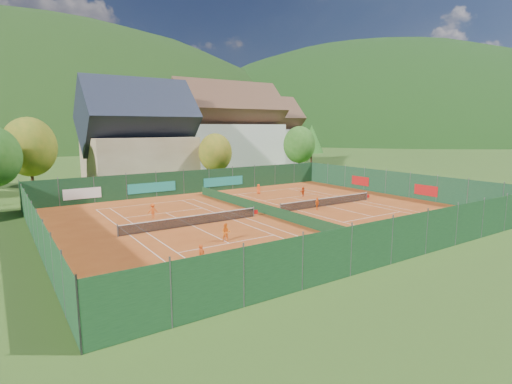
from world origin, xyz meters
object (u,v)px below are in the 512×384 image
object	(u,v)px
chalet	(139,140)
hotel_block_b	(263,135)
player_left_far	(153,211)
ball_hopper	(431,215)
hotel_block_a	(227,133)
player_right_far_a	(258,189)
player_left_mid	(226,232)
player_right_near	(317,204)
player_left_near	(201,256)
player_right_far_b	(303,192)

from	to	relation	value
chalet	hotel_block_b	bearing A→B (deg)	22.99
player_left_far	hotel_block_b	bearing A→B (deg)	-129.96
ball_hopper	player_left_far	xyz separation A→B (m)	(-21.00, 15.24, 0.15)
ball_hopper	player_left_far	world-z (taller)	player_left_far
hotel_block_a	player_right_far_a	world-z (taller)	hotel_block_a
player_left_mid	player_right_near	world-z (taller)	player_left_mid
ball_hopper	player_left_mid	distance (m)	19.62
chalet	player_right_near	world-z (taller)	chalet
ball_hopper	player_left_near	bearing A→B (deg)	178.79
ball_hopper	player_left_near	world-z (taller)	player_left_near
hotel_block_a	player_left_far	size ratio (longest dim) A/B	15.24
player_left_far	player_left_mid	bearing A→B (deg)	105.77
player_left_mid	player_right_far_a	world-z (taller)	player_left_mid
player_left_near	hotel_block_b	bearing A→B (deg)	27.57
chalet	player_left_near	size ratio (longest dim) A/B	11.15
player_right_near	player_right_far_b	distance (m)	7.89
player_right_far_a	player_left_mid	bearing A→B (deg)	55.82
player_right_far_a	chalet	bearing A→B (deg)	-57.80
player_left_mid	player_right_far_b	xyz separation A→B (m)	(17.55, 11.75, -0.08)
hotel_block_a	player_right_far_b	size ratio (longest dim) A/B	17.42
chalet	hotel_block_a	distance (m)	19.94
player_left_near	player_left_far	xyz separation A→B (m)	(2.12, 14.75, -0.02)
chalet	player_right_far_b	world-z (taller)	chalet
ball_hopper	hotel_block_a	bearing A→B (deg)	84.01
hotel_block_b	hotel_block_a	bearing A→B (deg)	-150.26
hotel_block_a	player_right_near	size ratio (longest dim) A/B	16.25
hotel_block_a	player_left_near	distance (m)	54.19
hotel_block_a	player_left_near	bearing A→B (deg)	-121.36
player_left_near	hotel_block_a	bearing A→B (deg)	34.11
hotel_block_b	ball_hopper	world-z (taller)	hotel_block_b
player_left_near	player_right_near	size ratio (longest dim) A/B	1.09
hotel_block_b	player_left_near	size ratio (longest dim) A/B	11.89
player_right_far_b	hotel_block_a	bearing A→B (deg)	-120.46
player_left_far	chalet	bearing A→B (deg)	-99.72
hotel_block_b	player_left_far	distance (m)	56.21
ball_hopper	player_right_far_a	size ratio (longest dim) A/B	0.63
hotel_block_b	player_left_mid	size ratio (longest dim) A/B	12.29
player_right_near	player_right_far_a	size ratio (longest dim) A/B	1.05
hotel_block_a	ball_hopper	world-z (taller)	hotel_block_a
player_right_far_b	ball_hopper	bearing A→B (deg)	76.91
hotel_block_a	player_right_near	distance (m)	38.93
ball_hopper	player_right_far_a	distance (m)	21.81
player_right_far_b	hotel_block_b	bearing A→B (deg)	-136.62
hotel_block_b	chalet	bearing A→B (deg)	-157.01
hotel_block_a	hotel_block_b	world-z (taller)	hotel_block_a
hotel_block_a	player_left_mid	xyz separation A→B (m)	(-23.95, -41.83, -6.68)
chalet	ball_hopper	bearing A→B (deg)	-70.73
chalet	player_right_near	size ratio (longest dim) A/B	12.19
player_left_far	player_right_near	world-z (taller)	player_left_far
player_left_near	player_left_far	distance (m)	14.91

